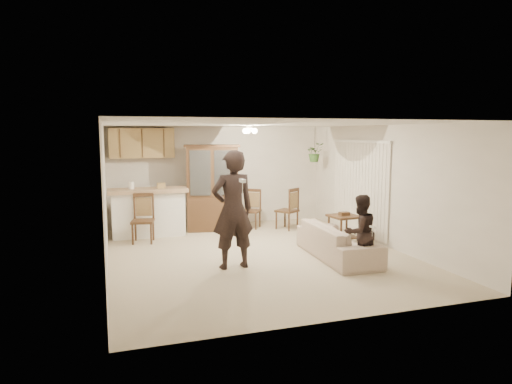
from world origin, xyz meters
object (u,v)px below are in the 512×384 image
object	(u,v)px
adult	(233,217)
sofa	(338,239)
chair_bar	(143,229)
child	(360,230)
chair_hutch_left	(251,217)
chair_hutch_right	(287,217)
china_hutch	(212,188)
side_table	(344,229)

from	to	relation	value
adult	sofa	bearing A→B (deg)	175.92
sofa	chair_bar	xyz separation A→B (m)	(-3.39, 2.37, -0.07)
child	chair_hutch_left	bearing A→B (deg)	-88.27
child	chair_hutch_right	xyz separation A→B (m)	(0.04, 3.47, -0.39)
chair_hutch_left	china_hutch	bearing A→B (deg)	-145.84
sofa	child	distance (m)	0.81
side_table	chair_hutch_left	bearing A→B (deg)	121.15
china_hutch	chair_hutch_right	world-z (taller)	china_hutch
sofa	child	world-z (taller)	child
chair_hutch_right	china_hutch	bearing A→B (deg)	-47.26
side_table	adult	bearing A→B (deg)	-161.32
chair_bar	chair_hutch_right	xyz separation A→B (m)	(3.45, 0.35, -0.01)
chair_bar	side_table	bearing A→B (deg)	-8.14
chair_hutch_left	chair_hutch_right	world-z (taller)	chair_hutch_right
adult	chair_hutch_right	size ratio (longest dim) A/B	1.77
chair_bar	chair_hutch_right	world-z (taller)	chair_bar
sofa	chair_hutch_right	size ratio (longest dim) A/B	1.84
sofa	side_table	xyz separation A→B (m)	(0.62, 0.88, -0.04)
china_hutch	side_table	bearing A→B (deg)	-32.96
chair_hutch_left	adult	bearing A→B (deg)	-77.30
sofa	child	xyz separation A→B (m)	(0.02, -0.75, 0.31)
chair_hutch_right	child	bearing A→B (deg)	55.31
sofa	adult	distance (m)	2.11
sofa	china_hutch	world-z (taller)	china_hutch
china_hutch	chair_hutch_left	size ratio (longest dim) A/B	2.16
sofa	side_table	bearing A→B (deg)	-32.34
adult	china_hutch	bearing A→B (deg)	-100.90
chair_bar	chair_hutch_right	size ratio (longest dim) A/B	1.03
adult	chair_hutch_right	world-z (taller)	adult
adult	china_hutch	size ratio (longest dim) A/B	0.87
adult	chair_hutch_left	distance (m)	3.45
chair_hutch_left	side_table	bearing A→B (deg)	-23.42
side_table	chair_hutch_left	distance (m)	2.61
china_hutch	chair_bar	world-z (taller)	china_hutch
chair_bar	sofa	bearing A→B (deg)	-22.69
side_table	chair_hutch_right	bearing A→B (deg)	106.73
sofa	chair_hutch_right	bearing A→B (deg)	1.28
china_hutch	chair_bar	size ratio (longest dim) A/B	1.97
adult	chair_hutch_left	bearing A→B (deg)	-117.34
chair_hutch_right	chair_bar	bearing A→B (deg)	-28.21
chair_hutch_right	chair_hutch_left	bearing A→B (deg)	-60.29
child	adult	bearing A→B (deg)	-28.90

